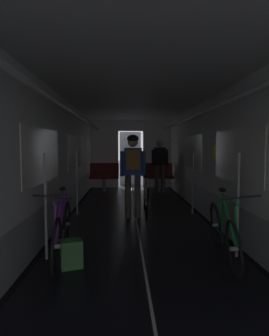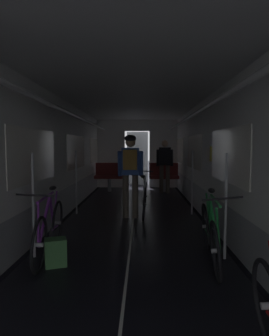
% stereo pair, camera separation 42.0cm
% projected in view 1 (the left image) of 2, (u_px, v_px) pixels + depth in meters
% --- Properties ---
extents(train_car_shell, '(3.14, 12.34, 2.57)m').
position_uv_depth(train_car_shell, '(138.00, 135.00, 5.35)').
color(train_car_shell, black).
rests_on(train_car_shell, ground).
extents(bench_seat_far_left, '(0.98, 0.51, 0.95)m').
position_uv_depth(bench_seat_far_left, '(104.00, 174.00, 9.86)').
color(bench_seat_far_left, gray).
rests_on(bench_seat_far_left, ground).
extents(bench_seat_far_right, '(0.98, 0.51, 0.95)m').
position_uv_depth(bench_seat_far_right, '(158.00, 174.00, 9.92)').
color(bench_seat_far_right, gray).
rests_on(bench_seat_far_right, ground).
extents(bicycle_purple, '(0.44, 1.69, 0.94)m').
position_uv_depth(bicycle_purple, '(62.00, 230.00, 3.94)').
color(bicycle_purple, black).
rests_on(bicycle_purple, ground).
extents(bicycle_green, '(0.44, 1.69, 0.95)m').
position_uv_depth(bicycle_green, '(224.00, 232.00, 3.86)').
color(bicycle_green, black).
rests_on(bicycle_green, ground).
extents(person_cyclist_aisle, '(0.53, 0.39, 1.73)m').
position_uv_depth(person_cyclist_aisle, '(133.00, 167.00, 6.13)').
color(person_cyclist_aisle, brown).
rests_on(person_cyclist_aisle, ground).
extents(bicycle_silver_in_aisle, '(0.44, 1.69, 0.94)m').
position_uv_depth(bicycle_silver_in_aisle, '(146.00, 197.00, 6.46)').
color(bicycle_silver_in_aisle, black).
rests_on(bicycle_silver_in_aisle, ground).
extents(person_standing_near_bench, '(0.53, 0.23, 1.69)m').
position_uv_depth(person_standing_near_bench, '(160.00, 163.00, 9.52)').
color(person_standing_near_bench, brown).
rests_on(person_standing_near_bench, ground).
extents(backpack_on_floor, '(0.31, 0.28, 0.34)m').
position_uv_depth(backpack_on_floor, '(71.00, 254.00, 3.65)').
color(backpack_on_floor, '#3D703D').
rests_on(backpack_on_floor, ground).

